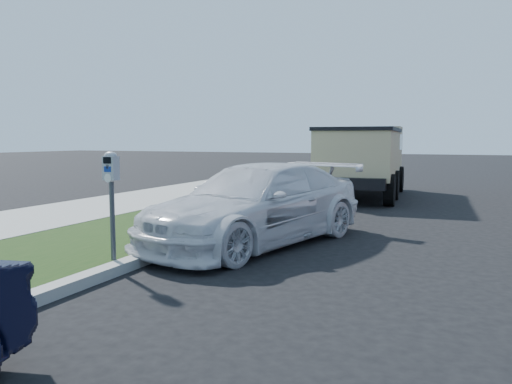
% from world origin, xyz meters
% --- Properties ---
extents(ground, '(120.00, 120.00, 0.00)m').
position_xyz_m(ground, '(0.00, 0.00, 0.00)').
color(ground, black).
rests_on(ground, ground).
extents(streetside, '(6.12, 50.00, 0.15)m').
position_xyz_m(streetside, '(-5.57, 2.00, 0.07)').
color(streetside, gray).
rests_on(streetside, ground).
extents(parking_meter, '(0.22, 0.16, 1.58)m').
position_xyz_m(parking_meter, '(-2.76, -1.07, 1.29)').
color(parking_meter, '#3F4247').
rests_on(parking_meter, ground).
extents(white_wagon, '(3.31, 5.36, 1.45)m').
position_xyz_m(white_wagon, '(-1.60, 1.54, 0.72)').
color(white_wagon, silver).
rests_on(white_wagon, ground).
extents(dump_truck, '(2.75, 6.14, 2.35)m').
position_xyz_m(dump_truck, '(-1.37, 10.01, 1.32)').
color(dump_truck, black).
rests_on(dump_truck, ground).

